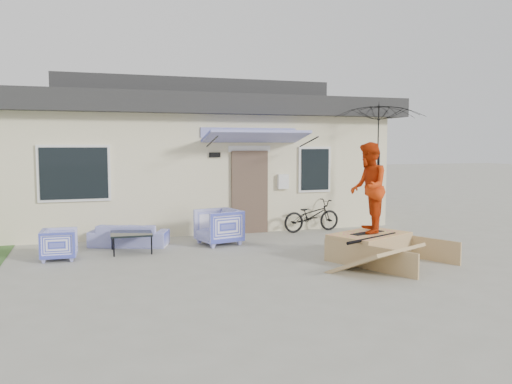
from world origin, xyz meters
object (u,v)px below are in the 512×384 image
object	(u,v)px
armchair_left	(59,243)
skater	(368,186)
loveseat	(129,231)
armchair_right	(219,225)
skateboard	(368,232)
coffee_table	(131,242)
skate_ramp	(369,246)
bicycle	(312,212)
patio_umbrella	(379,164)

from	to	relation	value
armchair_left	skater	bearing A→B (deg)	-104.43
loveseat	armchair_right	world-z (taller)	armchair_right
armchair_right	skateboard	world-z (taller)	armchair_right
loveseat	coffee_table	world-z (taller)	loveseat
skate_ramp	bicycle	bearing A→B (deg)	60.85
patio_umbrella	skater	size ratio (longest dim) A/B	1.36
skate_ramp	patio_umbrella	bearing A→B (deg)	31.37
loveseat	skater	size ratio (longest dim) A/B	0.96
armchair_left	armchair_right	distance (m)	3.40
armchair_left	skateboard	size ratio (longest dim) A/B	0.82
skater	bicycle	bearing A→B (deg)	-159.21
armchair_right	patio_umbrella	size ratio (longest dim) A/B	0.37
skate_ramp	skater	bearing A→B (deg)	90.00
patio_umbrella	armchair_right	bearing A→B (deg)	-175.84
armchair_right	coffee_table	xyz separation A→B (m)	(-1.95, -0.26, -0.24)
patio_umbrella	skate_ramp	world-z (taller)	patio_umbrella
loveseat	patio_umbrella	bearing A→B (deg)	-161.17
skateboard	skater	xyz separation A→B (m)	(0.00, 0.00, 0.91)
armchair_left	skate_ramp	bearing A→B (deg)	-104.79
armchair_right	coffee_table	world-z (taller)	armchair_right
loveseat	armchair_right	xyz separation A→B (m)	(1.94, -0.44, 0.11)
coffee_table	skateboard	bearing A→B (deg)	-25.59
loveseat	coffee_table	distance (m)	0.71
armchair_left	coffee_table	distance (m)	1.44
coffee_table	patio_umbrella	size ratio (longest dim) A/B	0.35
armchair_right	loveseat	bearing A→B (deg)	-116.43
armchair_left	skateboard	world-z (taller)	armchair_left
armchair_right	bicycle	xyz separation A→B (m)	(2.72, 0.96, 0.06)
armchair_left	coffee_table	size ratio (longest dim) A/B	0.81
armchair_right	skateboard	bearing A→B (deg)	32.46
skateboard	skater	size ratio (longest dim) A/B	0.46
skate_ramp	skater	size ratio (longest dim) A/B	1.13
armchair_right	patio_umbrella	distance (m)	4.49
bicycle	armchair_right	bearing A→B (deg)	103.92
patio_umbrella	skateboard	xyz separation A→B (m)	(-1.85, -2.67, -1.22)
armchair_right	skate_ramp	size ratio (longest dim) A/B	0.44
loveseat	skateboard	world-z (taller)	loveseat
armchair_right	patio_umbrella	world-z (taller)	patio_umbrella
armchair_right	patio_umbrella	bearing A→B (deg)	80.63
armchair_left	coffee_table	bearing A→B (deg)	-74.63
patio_umbrella	skate_ramp	xyz separation A→B (m)	(-1.83, -2.71, -1.50)
loveseat	skater	world-z (taller)	skater
armchair_left	bicycle	size ratio (longest dim) A/B	0.42
coffee_table	skater	xyz separation A→B (m)	(4.39, -2.10, 1.24)
coffee_table	armchair_right	bearing A→B (deg)	7.46
armchair_left	loveseat	bearing A→B (deg)	-51.60
armchair_right	coffee_table	size ratio (longest dim) A/B	1.06
skateboard	skater	bearing A→B (deg)	0.00
coffee_table	skater	size ratio (longest dim) A/B	0.47
patio_umbrella	bicycle	bearing A→B (deg)	157.63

